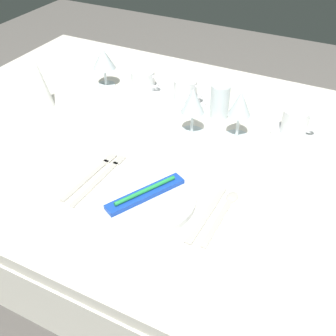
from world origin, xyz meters
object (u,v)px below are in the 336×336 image
Objects in this scene: dinner_plate at (146,198)px; wine_glass_right at (193,103)px; coffee_cup_right at (186,91)px; coffee_cup_far at (143,80)px; wine_glass_far at (104,60)px; dinner_knife at (206,216)px; spoon_soup at (224,211)px; napkin_folded at (41,84)px; fork_outer at (101,178)px; coffee_cup_left at (296,122)px; toothbrush_package at (146,193)px; drink_tumbler at (219,101)px; fork_inner at (92,174)px; wine_glass_left at (240,107)px.

wine_glass_right reaches higher than dinner_plate.
coffee_cup_right is at bearing 120.68° from wine_glass_right.
coffee_cup_right is 0.95× the size of coffee_cup_far.
dinner_plate is 0.64m from wine_glass_far.
dinner_knife is 1.03× the size of spoon_soup.
wine_glass_right is 1.09× the size of wine_glass_far.
coffee_cup_far reaches higher than spoon_soup.
wine_glass_far reaches higher than spoon_soup.
coffee_cup_right reaches higher than dinner_plate.
coffee_cup_far is at bearing 43.15° from napkin_folded.
coffee_cup_far is (-0.14, 0.47, 0.04)m from fork_outer.
wine_glass_right is at bearing -154.93° from coffee_cup_left.
fork_outer is at bearing 170.54° from toothbrush_package.
coffee_cup_far is at bearing 120.13° from dinner_plate.
fork_outer is 0.34m from wine_glass_right.
drink_tumbler is at bearing -13.13° from coffee_cup_right.
napkin_folded reaches higher than fork_outer.
wine_glass_far is (-0.31, -0.02, 0.05)m from coffee_cup_right.
coffee_cup_far reaches higher than dinner_knife.
fork_outer is at bearing -57.76° from wine_glass_far.
dinner_plate is at bearing -118.73° from coffee_cup_left.
napkin_folded is (-0.36, 0.24, 0.07)m from fork_inner.
drink_tumbler reaches higher than dinner_knife.
wine_glass_left reaches higher than coffee_cup_left.
dinner_knife is at bearing -59.89° from coffee_cup_right.
coffee_cup_right reaches higher than fork_outer.
spoon_soup is at bearing -16.40° from napkin_folded.
napkin_folded is (-0.11, -0.21, -0.02)m from wine_glass_far.
wine_glass_far is at bearing 119.44° from fork_inner.
napkin_folded is at bearing 160.33° from dinner_knife.
drink_tumbler is (0.03, 0.13, -0.05)m from wine_glass_right.
fork_outer is at bearing -175.34° from spoon_soup.
fork_outer is at bearing 170.54° from dinner_plate.
wine_glass_left is at bearing 9.22° from napkin_folded.
wine_glass_far is at bearing -170.60° from coffee_cup_far.
coffee_cup_right is (0.03, 0.46, 0.04)m from fork_outer.
dinner_plate reaches higher than spoon_soup.
coffee_cup_right reaches higher than dinner_knife.
coffee_cup_right is at bearing 86.67° from fork_outer.
coffee_cup_far reaches higher than dinner_plate.
coffee_cup_right reaches higher than toothbrush_package.
fork_outer is (-0.15, 0.02, -0.02)m from toothbrush_package.
coffee_cup_far is (-0.29, 0.50, 0.03)m from dinner_plate.
coffee_cup_far is at bearing 9.40° from wine_glass_far.
dinner_plate is 1.78× the size of wine_glass_far.
spoon_soup is 0.36m from wine_glass_right.
wine_glass_right is (-0.18, 0.31, 0.10)m from dinner_knife.
fork_inner is at bearing 178.81° from dinner_knife.
drink_tumbler is (0.01, 0.46, 0.03)m from toothbrush_package.
drink_tumbler is (-0.15, 0.44, 0.05)m from dinner_knife.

